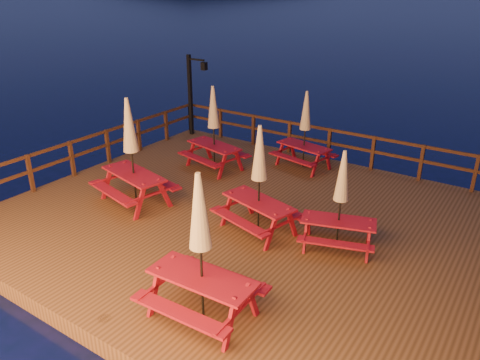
{
  "coord_description": "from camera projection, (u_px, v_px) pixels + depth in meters",
  "views": [
    {
      "loc": [
        5.69,
        -8.73,
        5.91
      ],
      "look_at": [
        -0.63,
        0.6,
        1.05
      ],
      "focal_mm": 35.0,
      "sensor_mm": 36.0,
      "label": 1
    }
  ],
  "objects": [
    {
      "name": "picnic_table_0",
      "position": [
        259.0,
        178.0,
        10.6
      ],
      "size": [
        2.14,
        1.91,
        2.6
      ],
      "rotation": [
        0.0,
        0.0,
        -0.26
      ],
      "color": "maroon",
      "rests_on": "deck"
    },
    {
      "name": "picnic_table_3",
      "position": [
        341.0,
        199.0,
        9.96
      ],
      "size": [
        1.93,
        1.75,
        2.29
      ],
      "rotation": [
        0.0,
        0.0,
        0.32
      ],
      "color": "maroon",
      "rests_on": "deck"
    },
    {
      "name": "deck_piles",
      "position": [
        247.0,
        241.0,
        12.02
      ],
      "size": [
        11.44,
        9.44,
        1.4
      ],
      "color": "#371E11",
      "rests_on": "ground"
    },
    {
      "name": "picnic_table_4",
      "position": [
        214.0,
        127.0,
        14.27
      ],
      "size": [
        2.11,
        1.86,
        2.61
      ],
      "rotation": [
        0.0,
        0.0,
        -0.22
      ],
      "color": "maroon",
      "rests_on": "deck"
    },
    {
      "name": "picnic_table_5",
      "position": [
        201.0,
        246.0,
        7.77
      ],
      "size": [
        1.98,
        1.65,
        2.75
      ],
      "rotation": [
        0.0,
        0.0,
        0.04
      ],
      "color": "maroon",
      "rests_on": "deck"
    },
    {
      "name": "lamp_post",
      "position": [
        193.0,
        88.0,
        17.27
      ],
      "size": [
        0.85,
        0.18,
        3.0
      ],
      "color": "black",
      "rests_on": "deck"
    },
    {
      "name": "deck",
      "position": [
        247.0,
        224.0,
        11.83
      ],
      "size": [
        12.0,
        10.0,
        0.4
      ],
      "primitive_type": "cube",
      "color": "#4B2F18",
      "rests_on": "ground"
    },
    {
      "name": "picnic_table_2",
      "position": [
        305.0,
        129.0,
        14.38
      ],
      "size": [
        1.95,
        1.71,
        2.44
      ],
      "rotation": [
        0.0,
        0.0,
        -0.2
      ],
      "color": "maroon",
      "rests_on": "deck"
    },
    {
      "name": "picnic_table_1",
      "position": [
        131.0,
        150.0,
        11.94
      ],
      "size": [
        2.3,
        2.04,
        2.84
      ],
      "rotation": [
        0.0,
        0.0,
        -0.22
      ],
      "color": "maroon",
      "rests_on": "deck"
    },
    {
      "name": "railing",
      "position": [
        283.0,
        167.0,
        12.8
      ],
      "size": [
        11.8,
        9.75,
        1.1
      ],
      "color": "#371E11",
      "rests_on": "deck"
    },
    {
      "name": "ground",
      "position": [
        247.0,
        231.0,
        11.91
      ],
      "size": [
        500.0,
        500.0,
        0.0
      ],
      "primitive_type": "plane",
      "color": "black",
      "rests_on": "ground"
    }
  ]
}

